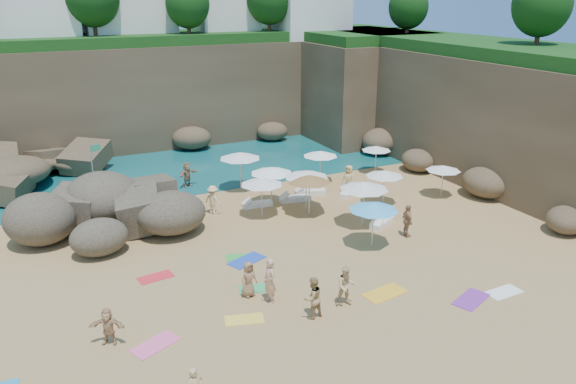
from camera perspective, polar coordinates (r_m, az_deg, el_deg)
name	(u,v)px	position (r m, az deg, el deg)	size (l,w,h in m)	color
ground	(278,256)	(27.03, -1.03, -6.56)	(120.00, 120.00, 0.00)	tan
seawater	(142,127)	(54.31, -14.62, 6.36)	(120.00, 120.00, 0.00)	#0C4751
cliff_back	(174,91)	(49.19, -11.47, 10.02)	(44.00, 8.00, 8.00)	brown
cliff_right	(471,109)	(42.59, 18.08, 7.98)	(8.00, 30.00, 8.00)	brown
cliff_corner	(356,87)	(50.65, 6.97, 10.53)	(10.00, 12.00, 8.00)	brown
rock_promontory	(17,190)	(39.84, -25.86, 0.20)	(12.00, 7.00, 2.00)	brown
clifftop_buildings	(177,1)	(49.56, -11.19, 18.54)	(28.48, 9.48, 7.00)	white
clifftop_trees	(224,1)	(44.13, -6.51, 18.69)	(35.60, 23.82, 4.40)	#11380F
rock_outcrop	(105,236)	(30.73, -18.10, -4.23)	(6.95, 5.21, 2.78)	brown
flag_pole	(94,164)	(35.78, -19.13, 2.74)	(0.66, 0.22, 3.42)	silver
parasol_0	(306,174)	(31.84, 1.87, 1.86)	(2.54, 2.54, 2.40)	silver
parasol_1	(240,155)	(35.36, -4.91, 3.72)	(2.61, 2.61, 2.46)	silver
parasol_2	(320,154)	(36.78, 3.31, 3.92)	(2.27, 2.27, 2.15)	silver
parasol_3	(376,148)	(39.28, 8.96, 4.41)	(2.02, 2.02, 1.91)	silver
parasol_4	(443,168)	(35.46, 15.51, 2.36)	(2.10, 2.10, 1.98)	silver
parasol_5	(271,170)	(32.64, -1.69, 2.22)	(2.48, 2.48, 2.35)	silver
parasol_6	(309,178)	(31.19, 2.18, 1.39)	(2.49, 2.49, 2.36)	silver
parasol_7	(384,173)	(33.27, 9.77, 1.88)	(2.23, 2.23, 2.11)	silver
parasol_9	(262,181)	(31.03, -2.71, 1.07)	(2.37, 2.37, 2.24)	silver
parasol_10	(374,206)	(27.55, 8.71, -1.46)	(2.44, 2.44, 2.31)	silver
parasol_11	(364,186)	(29.92, 7.74, 0.63)	(2.62, 2.62, 2.48)	silver
lounger_0	(350,193)	(35.12, 6.29, -0.10)	(1.65, 0.55, 0.26)	white
lounger_1	(257,204)	(33.07, -3.14, -1.27)	(1.77, 0.59, 0.27)	white
lounger_2	(295,199)	(33.92, 0.72, -0.67)	(1.88, 0.63, 0.29)	silver
lounger_3	(310,192)	(35.06, 2.27, 0.01)	(1.88, 0.63, 0.29)	white
lounger_4	(356,192)	(35.41, 6.90, 0.04)	(1.60, 0.53, 0.25)	white
lounger_5	(382,222)	(30.89, 9.53, -3.07)	(1.85, 0.62, 0.29)	white
towel_1	(155,345)	(21.40, -13.33, -14.84)	(1.72, 0.86, 0.03)	pink
towel_3	(257,288)	(24.32, -3.20, -9.75)	(1.50, 0.75, 0.03)	#31AE5E
towel_4	(244,319)	(22.29, -4.46, -12.78)	(1.50, 0.75, 0.03)	yellow
towel_6	(471,299)	(24.68, 18.10, -10.32)	(1.81, 0.90, 0.03)	purple
towel_7	(156,277)	(25.83, -13.29, -8.42)	(1.52, 0.76, 0.03)	red
towel_8	(247,260)	(26.68, -4.21, -6.94)	(1.79, 0.90, 0.03)	#2245B6
towel_10	(385,293)	(24.26, 9.81, -10.11)	(1.88, 0.94, 0.03)	yellow
towel_11	(241,257)	(27.01, -4.75, -6.61)	(1.49, 0.74, 0.03)	green
towel_13	(504,292)	(25.68, 21.08, -9.47)	(1.57, 0.78, 0.03)	white
person_stand_1	(313,298)	(21.97, 2.51, -10.69)	(0.83, 0.65, 1.71)	#A88454
person_stand_2	(213,200)	(31.99, -7.63, -0.81)	(1.09, 0.45, 1.69)	#F2CB89
person_stand_3	(407,221)	(29.45, 12.04, -2.88)	(1.02, 0.42, 1.74)	#A57652
person_stand_4	(349,179)	(35.28, 6.18, 1.32)	(0.87, 0.48, 1.79)	#E1B876
person_stand_5	(187,174)	(36.81, -10.21, 1.77)	(1.52, 0.44, 1.64)	#A77553
person_stand_6	(270,281)	(22.86, -1.89, -9.04)	(0.71, 0.47, 1.95)	tan
person_lie_2	(249,292)	(23.72, -4.00, -10.06)	(0.75, 1.53, 0.41)	olive
person_lie_3	(110,339)	(21.79, -17.67, -14.06)	(1.30, 1.40, 0.37)	tan
person_lie_5	(346,298)	(23.09, 5.89, -10.69)	(0.81, 1.67, 0.63)	tan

